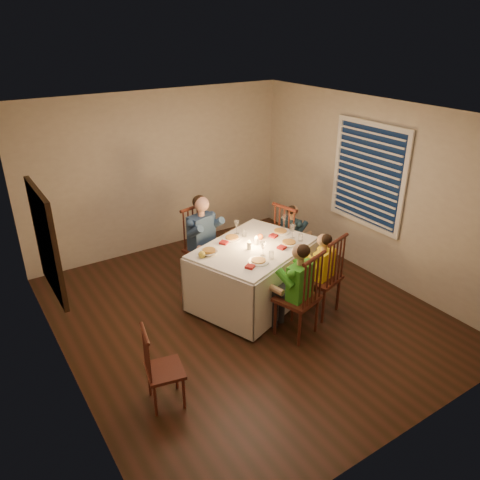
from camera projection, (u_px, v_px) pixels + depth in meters
ground at (244, 313)px, 6.24m from camera, size 5.00×5.00×0.00m
wall_left at (54, 273)px, 4.58m from camera, size 0.02×5.00×2.60m
wall_right at (373, 190)px, 6.80m from camera, size 0.02×5.00×2.60m
wall_back at (159, 173)px, 7.58m from camera, size 4.50×0.02×2.60m
ceiling at (245, 114)px, 5.14m from camera, size 5.00×5.00×0.00m
dining_table at (253, 262)px, 6.27m from camera, size 1.89×1.63×0.80m
chair_adult at (205, 280)px, 7.03m from camera, size 0.56×0.54×1.14m
chair_near_left at (295, 332)px, 5.85m from camera, size 0.57×0.56×1.14m
chair_near_right at (318, 311)px, 6.29m from camera, size 0.57×0.56×1.14m
chair_end at (290, 271)px, 7.29m from camera, size 0.53×0.55×1.14m
chair_extra at (168, 401)px, 4.79m from camera, size 0.42×0.44×0.91m
adult at (205, 280)px, 7.03m from camera, size 0.60×0.57×1.33m
child_green at (295, 332)px, 5.85m from camera, size 0.54×0.52×1.23m
child_yellow at (318, 311)px, 6.29m from camera, size 0.48×0.46×1.14m
child_teal at (290, 271)px, 7.29m from camera, size 0.40×0.43×1.09m
setting_adult at (232, 238)px, 6.38m from camera, size 0.33×0.33×0.02m
setting_green at (258, 261)px, 5.76m from camera, size 0.33×0.33×0.02m
setting_yellow at (289, 243)px, 6.24m from camera, size 0.33×0.33×0.02m
setting_teal at (280, 232)px, 6.57m from camera, size 0.33×0.33×0.02m
candle_left at (249, 246)px, 6.08m from camera, size 0.06×0.06×0.10m
candle_right at (256, 241)px, 6.20m from camera, size 0.06×0.06×0.10m
squash at (202, 254)px, 5.86m from camera, size 0.09×0.09×0.09m
orange_fruit at (260, 237)px, 6.36m from camera, size 0.08×0.08×0.08m
serving_bowl at (209, 252)px, 5.95m from camera, size 0.22×0.22×0.05m
wall_mirror at (46, 242)px, 4.73m from camera, size 0.06×0.95×1.15m
window_blinds at (368, 176)px, 6.77m from camera, size 0.07×1.34×1.54m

